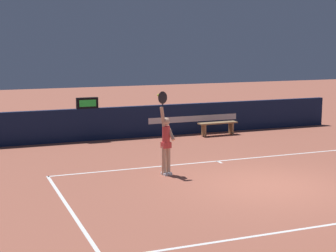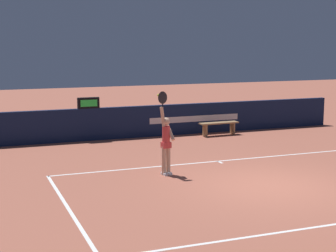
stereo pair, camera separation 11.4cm
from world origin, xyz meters
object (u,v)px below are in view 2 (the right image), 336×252
speed_display (88,103)px  tennis_player (166,141)px  tennis_ball (158,95)px  courtside_bench_near (219,125)px

speed_display → tennis_player: 5.85m
tennis_player → speed_display: bearing=98.4°
tennis_ball → courtside_bench_near: size_ratio=0.04×
tennis_player → tennis_ball: size_ratio=35.38×
speed_display → courtside_bench_near: bearing=-8.4°
tennis_player → courtside_bench_near: tennis_player is taller
speed_display → tennis_ball: tennis_ball is taller
courtside_bench_near → tennis_ball: bearing=-130.9°
speed_display → tennis_player: (0.86, -5.77, -0.45)m
tennis_player → tennis_ball: tennis_player is taller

